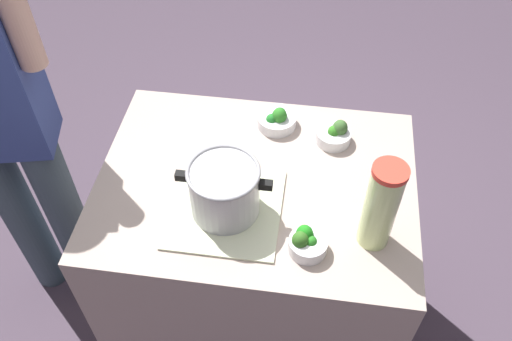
# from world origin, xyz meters

# --- Properties ---
(ground_plane) EXTENTS (8.00, 8.00, 0.00)m
(ground_plane) POSITION_xyz_m (0.00, 0.00, 0.00)
(ground_plane) COLOR #4F4150
(counter_slab) EXTENTS (1.01, 0.76, 0.91)m
(counter_slab) POSITION_xyz_m (0.00, 0.00, 0.46)
(counter_slab) COLOR #B19E92
(counter_slab) RESTS_ON ground_plane
(dish_cloth) EXTENTS (0.33, 0.34, 0.01)m
(dish_cloth) POSITION_xyz_m (0.07, 0.13, 0.91)
(dish_cloth) COLOR beige
(dish_cloth) RESTS_ON counter_slab
(cooking_pot) EXTENTS (0.28, 0.21, 0.17)m
(cooking_pot) POSITION_xyz_m (0.07, 0.13, 1.01)
(cooking_pot) COLOR #B7B7BC
(cooking_pot) RESTS_ON dish_cloth
(lemonade_pitcher) EXTENTS (0.10, 0.10, 0.30)m
(lemonade_pitcher) POSITION_xyz_m (-0.36, 0.17, 1.06)
(lemonade_pitcher) COLOR #DBF39B
(lemonade_pitcher) RESTS_ON counter_slab
(broccoli_bowl_front) EXTENTS (0.14, 0.14, 0.08)m
(broccoli_bowl_front) POSITION_xyz_m (-0.04, -0.26, 0.94)
(broccoli_bowl_front) COLOR silver
(broccoli_bowl_front) RESTS_ON counter_slab
(broccoli_bowl_center) EXTENTS (0.11, 0.11, 0.08)m
(broccoli_bowl_center) POSITION_xyz_m (-0.18, 0.23, 0.94)
(broccoli_bowl_center) COLOR silver
(broccoli_bowl_center) RESTS_ON counter_slab
(broccoli_bowl_back) EXTENTS (0.12, 0.12, 0.08)m
(broccoli_bowl_back) POSITION_xyz_m (-0.24, -0.22, 0.94)
(broccoli_bowl_back) COLOR silver
(broccoli_bowl_back) RESTS_ON counter_slab
(person_cook) EXTENTS (0.50, 0.27, 1.74)m
(person_cook) POSITION_xyz_m (0.87, -0.07, 0.97)
(person_cook) COLOR #445661
(person_cook) RESTS_ON ground_plane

